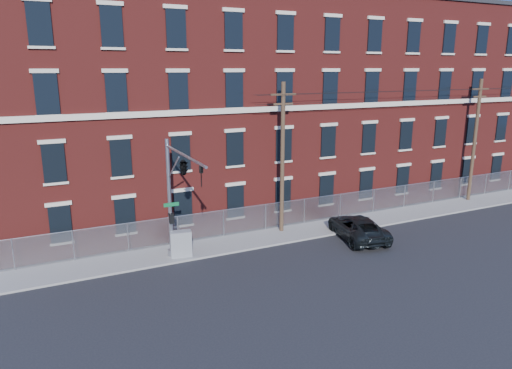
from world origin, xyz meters
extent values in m
plane|color=black|center=(0.00, 0.00, 0.00)|extent=(140.00, 140.00, 0.00)
cube|color=gray|center=(12.00, 5.00, 0.06)|extent=(65.00, 3.00, 0.12)
cube|color=maroon|center=(12.00, 14.00, 8.00)|extent=(55.00, 14.00, 16.00)
cube|color=black|center=(12.00, 14.00, 16.15)|extent=(55.30, 14.30, 0.30)
cube|color=beige|center=(12.00, 6.92, 8.30)|extent=(55.00, 0.18, 0.35)
cube|color=black|center=(-11.83, 6.94, 2.20)|extent=(1.20, 0.10, 2.20)
cube|color=black|center=(-11.83, 6.94, 5.80)|extent=(1.20, 0.10, 2.20)
cube|color=black|center=(-11.83, 6.94, 9.60)|extent=(1.20, 0.10, 2.20)
cube|color=black|center=(-11.83, 6.94, 13.20)|extent=(1.20, 0.10, 2.20)
cube|color=black|center=(-8.17, 6.94, 2.20)|extent=(1.20, 0.10, 2.20)
cube|color=black|center=(-8.17, 6.94, 5.80)|extent=(1.20, 0.10, 2.20)
cube|color=black|center=(-8.17, 6.94, 9.60)|extent=(1.20, 0.10, 2.20)
cube|color=black|center=(-8.17, 6.94, 13.20)|extent=(1.20, 0.10, 2.20)
cube|color=black|center=(-4.50, 6.94, 2.20)|extent=(1.20, 0.10, 2.20)
cube|color=black|center=(-4.50, 6.94, 5.80)|extent=(1.20, 0.10, 2.20)
cube|color=black|center=(-4.50, 6.94, 9.60)|extent=(1.20, 0.10, 2.20)
cube|color=black|center=(-4.50, 6.94, 13.20)|extent=(1.20, 0.10, 2.20)
cube|color=black|center=(-0.83, 6.94, 2.20)|extent=(1.20, 0.10, 2.20)
cube|color=black|center=(-0.83, 6.94, 5.80)|extent=(1.20, 0.10, 2.20)
cube|color=black|center=(-0.83, 6.94, 9.60)|extent=(1.20, 0.10, 2.20)
cube|color=black|center=(-0.83, 6.94, 13.20)|extent=(1.20, 0.10, 2.20)
cube|color=black|center=(2.83, 6.94, 2.20)|extent=(1.20, 0.10, 2.20)
cube|color=black|center=(2.83, 6.94, 5.80)|extent=(1.20, 0.10, 2.20)
cube|color=black|center=(2.83, 6.94, 9.60)|extent=(1.20, 0.10, 2.20)
cube|color=black|center=(2.83, 6.94, 13.20)|extent=(1.20, 0.10, 2.20)
cube|color=black|center=(6.50, 6.94, 2.20)|extent=(1.20, 0.10, 2.20)
cube|color=black|center=(6.50, 6.94, 5.80)|extent=(1.20, 0.10, 2.20)
cube|color=black|center=(6.50, 6.94, 9.60)|extent=(1.20, 0.10, 2.20)
cube|color=black|center=(6.50, 6.94, 13.20)|extent=(1.20, 0.10, 2.20)
cube|color=black|center=(10.17, 6.94, 2.20)|extent=(1.20, 0.10, 2.20)
cube|color=black|center=(10.17, 6.94, 5.80)|extent=(1.20, 0.10, 2.20)
cube|color=black|center=(10.17, 6.94, 9.60)|extent=(1.20, 0.10, 2.20)
cube|color=black|center=(10.17, 6.94, 13.20)|extent=(1.20, 0.10, 2.20)
cube|color=black|center=(13.83, 6.94, 2.20)|extent=(1.20, 0.10, 2.20)
cube|color=black|center=(13.83, 6.94, 5.80)|extent=(1.20, 0.10, 2.20)
cube|color=black|center=(13.83, 6.94, 9.60)|extent=(1.20, 0.10, 2.20)
cube|color=black|center=(13.83, 6.94, 13.20)|extent=(1.20, 0.10, 2.20)
cube|color=black|center=(17.50, 6.94, 2.20)|extent=(1.20, 0.10, 2.20)
cube|color=black|center=(17.50, 6.94, 5.80)|extent=(1.20, 0.10, 2.20)
cube|color=black|center=(17.50, 6.94, 9.60)|extent=(1.20, 0.10, 2.20)
cube|color=black|center=(17.50, 6.94, 13.20)|extent=(1.20, 0.10, 2.20)
cube|color=black|center=(21.17, 6.94, 2.20)|extent=(1.20, 0.10, 2.20)
cube|color=black|center=(21.17, 6.94, 5.80)|extent=(1.20, 0.10, 2.20)
cube|color=black|center=(21.17, 6.94, 9.60)|extent=(1.20, 0.10, 2.20)
cube|color=black|center=(21.17, 6.94, 13.20)|extent=(1.20, 0.10, 2.20)
cube|color=black|center=(24.83, 6.94, 2.20)|extent=(1.20, 0.10, 2.20)
cube|color=black|center=(24.83, 6.94, 5.80)|extent=(1.20, 0.10, 2.20)
cube|color=black|center=(24.83, 6.94, 9.60)|extent=(1.20, 0.10, 2.20)
cube|color=black|center=(24.83, 6.94, 13.20)|extent=(1.20, 0.10, 2.20)
cube|color=#A5A8AD|center=(12.00, 6.30, 1.02)|extent=(59.00, 0.02, 1.80)
cylinder|color=#9EA0A5|center=(12.00, 6.30, 1.92)|extent=(59.00, 0.04, 0.04)
cylinder|color=#9EA0A5|center=(-14.39, 6.30, 1.02)|extent=(0.06, 0.06, 1.85)
cylinder|color=#9EA0A5|center=(-11.29, 6.30, 1.02)|extent=(0.06, 0.06, 1.85)
cylinder|color=#9EA0A5|center=(-8.18, 6.30, 1.02)|extent=(0.06, 0.06, 1.85)
cylinder|color=#9EA0A5|center=(-5.08, 6.30, 1.02)|extent=(0.06, 0.06, 1.85)
cylinder|color=#9EA0A5|center=(-1.97, 6.30, 1.02)|extent=(0.06, 0.06, 1.85)
cylinder|color=#9EA0A5|center=(1.13, 6.30, 1.02)|extent=(0.06, 0.06, 1.85)
cylinder|color=#9EA0A5|center=(4.24, 6.30, 1.02)|extent=(0.06, 0.06, 1.85)
cylinder|color=#9EA0A5|center=(7.34, 6.30, 1.02)|extent=(0.06, 0.06, 1.85)
cylinder|color=#9EA0A5|center=(10.45, 6.30, 1.02)|extent=(0.06, 0.06, 1.85)
cylinder|color=#9EA0A5|center=(13.55, 6.30, 1.02)|extent=(0.06, 0.06, 1.85)
cylinder|color=#9EA0A5|center=(16.66, 6.30, 1.02)|extent=(0.06, 0.06, 1.85)
cylinder|color=#9EA0A5|center=(19.76, 6.30, 1.02)|extent=(0.06, 0.06, 1.85)
cylinder|color=#9EA0A5|center=(22.87, 6.30, 1.02)|extent=(0.06, 0.06, 1.85)
cylinder|color=#9EA0A5|center=(25.97, 6.30, 1.02)|extent=(0.06, 0.06, 1.85)
cylinder|color=#9EA0A5|center=(-6.00, 4.50, 3.62)|extent=(0.22, 0.22, 7.00)
cylinder|color=#9EA0A5|center=(-6.00, 4.50, 0.32)|extent=(0.50, 0.50, 0.40)
cylinder|color=#9EA0A5|center=(-6.00, 1.25, 6.72)|extent=(0.14, 6.50, 0.14)
cylinder|color=#9EA0A5|center=(-6.00, 3.30, 5.72)|extent=(0.08, 2.18, 1.56)
cube|color=#0C592D|center=(-5.95, 4.35, 3.32)|extent=(0.90, 0.03, 0.22)
cube|color=black|center=(-6.00, 4.25, 2.52)|extent=(0.25, 0.25, 0.60)
imported|color=black|center=(-6.00, -1.30, 6.17)|extent=(0.16, 0.20, 1.00)
imported|color=black|center=(-6.00, 1.50, 6.17)|extent=(0.53, 2.48, 1.00)
cylinder|color=#453322|center=(2.00, 5.60, 5.12)|extent=(0.28, 0.28, 10.00)
cube|color=#453322|center=(2.00, 5.60, 9.32)|extent=(1.80, 0.12, 0.12)
cube|color=#453322|center=(2.00, 5.60, 8.72)|extent=(1.40, 0.12, 0.12)
cylinder|color=#453322|center=(20.00, 5.60, 5.12)|extent=(0.28, 0.28, 10.00)
cube|color=#453322|center=(20.00, 5.60, 9.32)|extent=(1.80, 0.12, 0.12)
cube|color=#453322|center=(20.00, 5.60, 8.72)|extent=(1.40, 0.12, 0.12)
cylinder|color=black|center=(20.00, 5.30, 9.32)|extent=(40.00, 0.02, 0.02)
cylinder|color=black|center=(20.00, 5.90, 9.32)|extent=(40.00, 0.02, 0.02)
cylinder|color=black|center=(20.00, 5.60, 8.72)|extent=(40.00, 0.02, 0.02)
imported|color=black|center=(5.93, 2.36, 0.76)|extent=(3.64, 5.89, 1.52)
cube|color=slate|center=(-5.52, 4.20, 0.89)|extent=(1.33, 0.82, 1.55)
camera|label=1|loc=(-12.75, -21.17, 10.99)|focal=32.96mm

